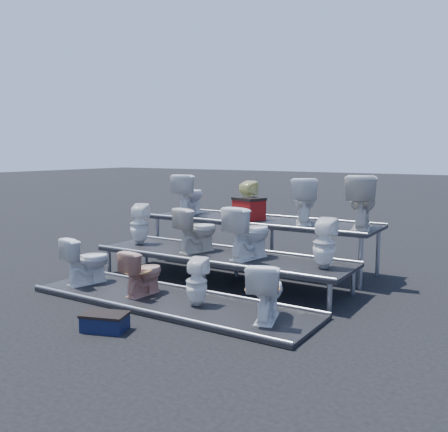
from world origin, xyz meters
The scene contains 18 objects.
ground centered at (0.00, 0.00, 0.00)m, with size 80.00×80.00×0.00m, color black.
tier_front centered at (0.00, -1.30, 0.03)m, with size 4.20×1.20×0.06m, color black.
tier_mid centered at (0.00, 0.00, 0.23)m, with size 4.20×1.20×0.46m, color black.
tier_back centered at (0.00, 1.30, 0.43)m, with size 4.20×1.20×0.86m, color black.
toilet_0 centered at (-1.62, -1.30, 0.42)m, with size 0.41×0.71×0.73m, color white.
toilet_1 centered at (-0.49, -1.30, 0.39)m, with size 0.36×0.64×0.65m, color tan.
toilet_2 centered at (0.45, -1.30, 0.38)m, with size 0.29×0.29×0.64m, color white.
toilet_3 centered at (1.48, -1.30, 0.42)m, with size 0.40×0.70×0.71m, color white.
toilet_4 centered at (-1.70, 0.00, 0.81)m, with size 0.32×0.33×0.71m, color white.
toilet_5 centered at (-0.47, 0.00, 0.82)m, with size 0.41×0.71×0.73m, color beige.
toilet_6 centered at (0.50, 0.00, 0.86)m, with size 0.45×0.79×0.80m, color white.
toilet_7 centered at (1.71, 0.00, 0.81)m, with size 0.32×0.32×0.71m, color white.
toilet_8 centered at (-1.56, 1.30, 1.25)m, with size 0.44×0.77×0.78m, color white.
toilet_9 centered at (-0.27, 1.30, 1.21)m, with size 0.31×0.32×0.69m, color #D9D489.
toilet_10 centered at (0.83, 1.30, 1.25)m, with size 0.44×0.77×0.79m, color white.
toilet_11 centered at (1.82, 1.30, 1.29)m, with size 0.48×0.84×0.86m, color beige.
red_crate centered at (-0.19, 1.24, 1.04)m, with size 0.49×0.39×0.35m, color maroon.
step_stool centered at (-0.01, -2.51, 0.09)m, with size 0.50×0.30×0.18m, color black.
Camera 1 is at (4.17, -6.52, 2.09)m, focal length 40.00 mm.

